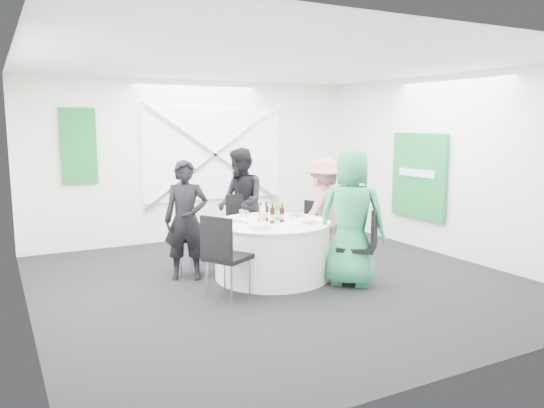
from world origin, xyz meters
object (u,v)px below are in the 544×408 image
banquet_table (272,250)px  chair_front_right (364,240)px  person_woman_green (352,218)px  person_man_back (241,203)px  green_water_bottle (278,212)px  chair_back (242,221)px  person_woman_pink (324,211)px  chair_back_left (192,230)px  clear_water_bottle (263,215)px  chair_back_right (312,226)px  chair_front_left (223,250)px  person_man_back_left (186,220)px

banquet_table → chair_front_right: bearing=-45.3°
chair_front_right → banquet_table: bearing=-90.0°
person_woman_green → banquet_table: bearing=0.0°
person_man_back → green_water_bottle: size_ratio=5.80×
chair_back → person_woman_pink: bearing=-32.9°
chair_back → chair_front_right: (0.80, -1.95, 0.01)m
person_man_back → person_woman_pink: size_ratio=1.09×
chair_back_left → clear_water_bottle: clear_water_bottle is taller
person_man_back → person_woman_green: size_ratio=0.97×
chair_back_right → green_water_bottle: size_ratio=3.07×
chair_front_left → person_man_back_left: bearing=-25.4°
chair_back_right → person_woman_green: size_ratio=0.51×
person_man_back_left → person_man_back: person_man_back is taller
chair_back → chair_front_left: size_ratio=0.98×
banquet_table → chair_front_left: bearing=-149.7°
person_man_back_left → green_water_bottle: 1.22m
person_man_back → clear_water_bottle: 1.35m
chair_front_right → person_woman_green: 0.33m
chair_back_left → person_man_back_left: bearing=-172.6°
chair_back → clear_water_bottle: bearing=-98.5°
person_woman_pink → green_water_bottle: person_woman_pink is taller
person_man_back → banquet_table: bearing=0.0°
person_woman_pink → person_woman_green: person_woman_green is taller
chair_back_right → chair_front_right: chair_front_right is taller
clear_water_bottle → chair_front_left: bearing=-148.2°
green_water_bottle → clear_water_bottle: size_ratio=0.98×
chair_front_left → clear_water_bottle: clear_water_bottle is taller
chair_back_left → banquet_table: bearing=-90.0°
chair_back → person_woman_green: (0.67, -1.85, 0.29)m
chair_front_right → person_woman_green: size_ratio=0.57×
chair_back → chair_front_left: (-1.01, -1.63, 0.01)m
person_man_back → person_woman_green: person_woman_green is taller
person_man_back_left → person_man_back: size_ratio=0.94×
banquet_table → chair_back_right: 1.08m
chair_back_right → green_water_bottle: (-0.83, -0.44, 0.35)m
chair_front_right → person_man_back: person_man_back is taller
banquet_table → chair_back: chair_back is taller
banquet_table → person_woman_pink: size_ratio=1.00×
chair_back_left → chair_front_right: 2.35m
banquet_table → person_woman_green: (0.73, -0.77, 0.50)m
chair_back → person_man_back_left: size_ratio=0.62×
chair_front_left → person_woman_pink: (1.99, 0.90, 0.18)m
chair_back_left → clear_water_bottle: 1.10m
chair_front_left → person_man_back_left: size_ratio=0.64×
chair_front_left → clear_water_bottle: 0.94m
person_woman_green → chair_back: bearing=-23.8°
person_man_back_left → green_water_bottle: size_ratio=5.44×
banquet_table → green_water_bottle: 0.51m
clear_water_bottle → person_woman_pink: bearing=19.2°
green_water_bottle → clear_water_bottle: (-0.30, -0.14, 0.00)m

